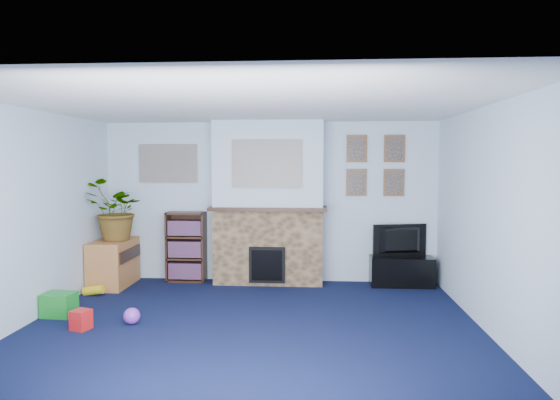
# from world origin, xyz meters

# --- Properties ---
(floor) EXTENTS (5.00, 4.50, 0.01)m
(floor) POSITION_xyz_m (0.00, 0.00, 0.00)
(floor) COLOR #0E1435
(floor) RESTS_ON ground
(ceiling) EXTENTS (5.00, 4.50, 0.01)m
(ceiling) POSITION_xyz_m (0.00, 0.00, 2.40)
(ceiling) COLOR white
(ceiling) RESTS_ON wall_back
(wall_back) EXTENTS (5.00, 0.04, 2.40)m
(wall_back) POSITION_xyz_m (0.00, 2.25, 1.20)
(wall_back) COLOR silver
(wall_back) RESTS_ON ground
(wall_front) EXTENTS (5.00, 0.04, 2.40)m
(wall_front) POSITION_xyz_m (0.00, -2.25, 1.20)
(wall_front) COLOR silver
(wall_front) RESTS_ON ground
(wall_left) EXTENTS (0.04, 4.50, 2.40)m
(wall_left) POSITION_xyz_m (-2.50, 0.00, 1.20)
(wall_left) COLOR silver
(wall_left) RESTS_ON ground
(wall_right) EXTENTS (0.04, 4.50, 2.40)m
(wall_right) POSITION_xyz_m (2.50, 0.00, 1.20)
(wall_right) COLOR silver
(wall_right) RESTS_ON ground
(chimney_breast) EXTENTS (1.72, 0.50, 2.40)m
(chimney_breast) POSITION_xyz_m (0.00, 2.05, 1.18)
(chimney_breast) COLOR brown
(chimney_breast) RESTS_ON ground
(collage_main) EXTENTS (1.00, 0.03, 0.68)m
(collage_main) POSITION_xyz_m (0.00, 1.84, 1.78)
(collage_main) COLOR gray
(collage_main) RESTS_ON chimney_breast
(collage_left) EXTENTS (0.90, 0.03, 0.58)m
(collage_left) POSITION_xyz_m (-1.55, 2.23, 1.78)
(collage_left) COLOR gray
(collage_left) RESTS_ON wall_back
(portrait_tl) EXTENTS (0.30, 0.03, 0.40)m
(portrait_tl) POSITION_xyz_m (1.30, 2.23, 2.00)
(portrait_tl) COLOR brown
(portrait_tl) RESTS_ON wall_back
(portrait_tr) EXTENTS (0.30, 0.03, 0.40)m
(portrait_tr) POSITION_xyz_m (1.85, 2.23, 2.00)
(portrait_tr) COLOR brown
(portrait_tr) RESTS_ON wall_back
(portrait_bl) EXTENTS (0.30, 0.03, 0.40)m
(portrait_bl) POSITION_xyz_m (1.30, 2.23, 1.50)
(portrait_bl) COLOR brown
(portrait_bl) RESTS_ON wall_back
(portrait_br) EXTENTS (0.30, 0.03, 0.40)m
(portrait_br) POSITION_xyz_m (1.85, 2.23, 1.50)
(portrait_br) COLOR brown
(portrait_br) RESTS_ON wall_back
(tv_stand) EXTENTS (0.90, 0.38, 0.43)m
(tv_stand) POSITION_xyz_m (1.95, 2.03, 0.23)
(tv_stand) COLOR black
(tv_stand) RESTS_ON ground
(television) EXTENTS (0.81, 0.28, 0.47)m
(television) POSITION_xyz_m (1.95, 2.05, 0.66)
(television) COLOR black
(television) RESTS_ON tv_stand
(bookshelf) EXTENTS (0.58, 0.28, 1.05)m
(bookshelf) POSITION_xyz_m (-1.25, 2.11, 0.50)
(bookshelf) COLOR #331D12
(bookshelf) RESTS_ON ground
(sideboard) EXTENTS (0.48, 0.86, 0.67)m
(sideboard) POSITION_xyz_m (-2.24, 1.75, 0.35)
(sideboard) COLOR #BE763D
(sideboard) RESTS_ON ground
(potted_plant) EXTENTS (0.99, 1.03, 0.89)m
(potted_plant) POSITION_xyz_m (-2.19, 1.70, 1.12)
(potted_plant) COLOR #26661E
(potted_plant) RESTS_ON sideboard
(mantel_clock) EXTENTS (0.09, 0.05, 0.13)m
(mantel_clock) POSITION_xyz_m (0.03, 2.00, 1.22)
(mantel_clock) COLOR gold
(mantel_clock) RESTS_ON chimney_breast
(mantel_candle) EXTENTS (0.04, 0.04, 0.14)m
(mantel_candle) POSITION_xyz_m (0.35, 2.00, 1.23)
(mantel_candle) COLOR #B2BFC6
(mantel_candle) RESTS_ON chimney_breast
(mantel_teddy) EXTENTS (0.12, 0.12, 0.12)m
(mantel_teddy) POSITION_xyz_m (-0.53, 2.00, 1.22)
(mantel_teddy) COLOR gray
(mantel_teddy) RESTS_ON chimney_breast
(mantel_can) EXTENTS (0.07, 0.07, 0.13)m
(mantel_can) POSITION_xyz_m (0.75, 2.00, 1.21)
(mantel_can) COLOR red
(mantel_can) RESTS_ON chimney_breast
(green_crate) EXTENTS (0.36, 0.30, 0.27)m
(green_crate) POSITION_xyz_m (-2.30, 0.29, 0.14)
(green_crate) COLOR #198C26
(green_crate) RESTS_ON ground
(toy_ball) EXTENTS (0.18, 0.18, 0.18)m
(toy_ball) POSITION_xyz_m (-1.34, 0.07, 0.09)
(toy_ball) COLOR purple
(toy_ball) RESTS_ON ground
(toy_block) EXTENTS (0.22, 0.22, 0.21)m
(toy_block) POSITION_xyz_m (-1.82, -0.15, 0.11)
(toy_block) COLOR red
(toy_block) RESTS_ON ground
(toy_tube) EXTENTS (0.28, 0.12, 0.16)m
(toy_tube) POSITION_xyz_m (-2.30, 1.20, 0.07)
(toy_tube) COLOR yellow
(toy_tube) RESTS_ON ground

